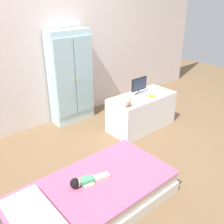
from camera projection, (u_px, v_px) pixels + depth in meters
name	position (u px, v px, depth m)	size (l,w,h in m)	color
ground_plane	(126.00, 162.00, 3.16)	(10.00, 10.00, 0.02)	brown
back_wall	(53.00, 33.00, 3.66)	(6.40, 0.05, 2.70)	silver
bed	(93.00, 196.00, 2.43)	(1.58, 0.82, 0.26)	silver
pillow	(33.00, 216.00, 2.02)	(0.32, 0.59, 0.07)	white
doll	(83.00, 182.00, 2.37)	(0.39, 0.16, 0.10)	#4CA375
wardrobe	(71.00, 77.00, 3.89)	(0.65, 0.29, 1.41)	silver
tv_stand	(141.00, 112.00, 3.85)	(1.02, 0.48, 0.51)	white
tv_monitor	(139.00, 85.00, 3.74)	(0.29, 0.10, 0.25)	#99999E
rocking_horse_toy	(129.00, 102.00, 3.36)	(0.11, 0.04, 0.13)	#8E6642
book_yellow	(151.00, 96.00, 3.70)	(0.11, 0.10, 0.02)	gold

